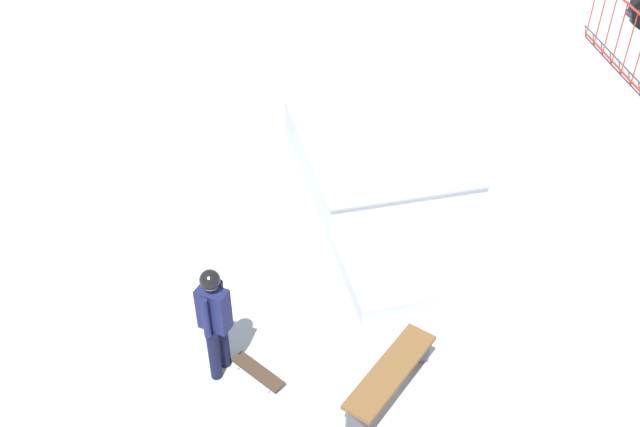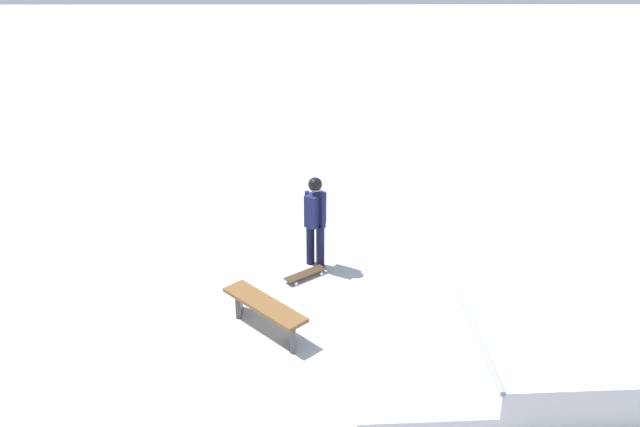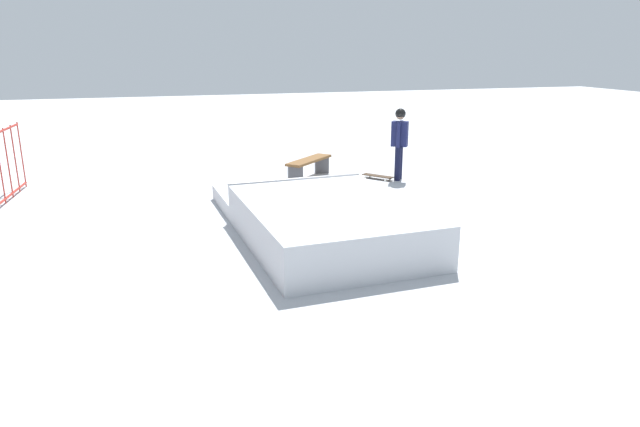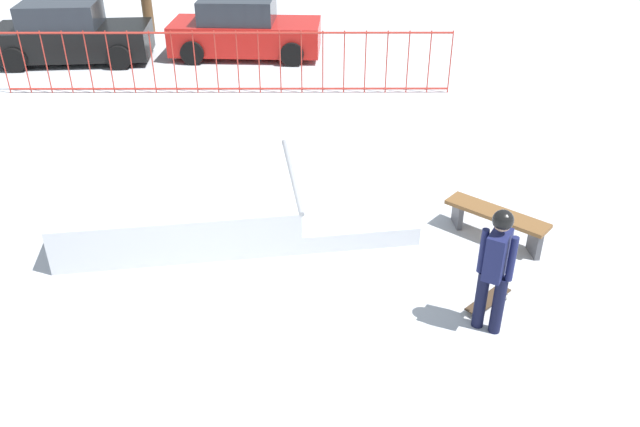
% 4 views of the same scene
% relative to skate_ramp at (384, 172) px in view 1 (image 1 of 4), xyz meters
% --- Properties ---
extents(ground_plane, '(60.00, 60.00, 0.00)m').
position_rel_skate_ramp_xyz_m(ground_plane, '(0.12, -1.19, -0.32)').
color(ground_plane, '#B7BABF').
extents(skate_ramp, '(5.53, 2.88, 0.74)m').
position_rel_skate_ramp_xyz_m(skate_ramp, '(0.00, 0.00, 0.00)').
color(skate_ramp, silver).
rests_on(skate_ramp, ground).
extents(skater, '(0.40, 0.44, 1.73)m').
position_rel_skate_ramp_xyz_m(skater, '(3.58, -3.11, 0.69)').
color(skater, black).
rests_on(skater, ground).
extents(skateboard, '(0.75, 0.65, 0.09)m').
position_rel_skate_ramp_xyz_m(skateboard, '(3.76, -2.64, -0.24)').
color(skateboard, '#3F2D1E').
rests_on(skateboard, ground).
extents(park_bench, '(1.40, 1.43, 0.48)m').
position_rel_skate_ramp_xyz_m(park_bench, '(4.36, -1.06, 0.04)').
color(park_bench, brown).
rests_on(park_bench, ground).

